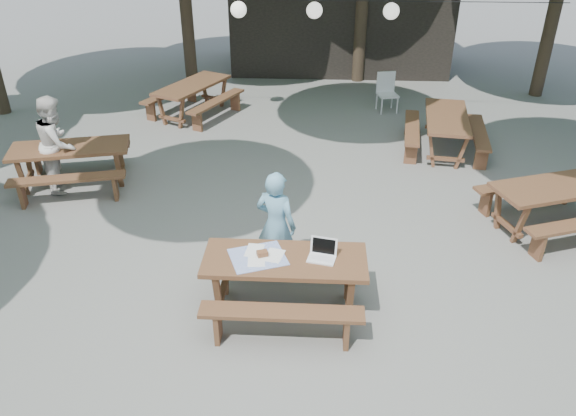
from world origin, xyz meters
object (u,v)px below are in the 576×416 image
(woman, at_px, (276,225))
(second_person, at_px, (57,143))
(plastic_chair, at_px, (387,101))
(main_picnic_table, at_px, (285,282))
(picnic_table_nw, at_px, (73,165))

(woman, relative_size, second_person, 0.93)
(woman, xyz_separation_m, plastic_chair, (2.14, 6.56, -0.52))
(plastic_chair, bearing_deg, main_picnic_table, -118.62)
(woman, distance_m, second_person, 4.60)
(picnic_table_nw, xyz_separation_m, second_person, (-0.16, -0.07, 0.45))
(plastic_chair, bearing_deg, picnic_table_nw, -158.48)
(picnic_table_nw, height_order, plastic_chair, plastic_chair)
(main_picnic_table, bearing_deg, second_person, 143.21)
(second_person, bearing_deg, plastic_chair, -67.02)
(main_picnic_table, relative_size, woman, 1.29)
(picnic_table_nw, relative_size, second_person, 1.33)
(main_picnic_table, relative_size, second_person, 1.19)
(second_person, xyz_separation_m, plastic_chair, (6.08, 4.20, -0.58))
(second_person, relative_size, plastic_chair, 1.86)
(woman, height_order, second_person, second_person)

